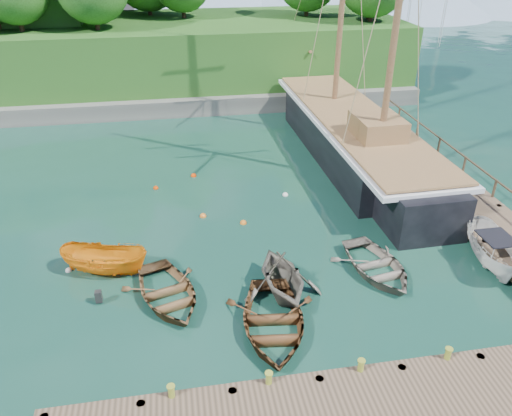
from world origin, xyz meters
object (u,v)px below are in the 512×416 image
at_px(rowboat_1, 281,293).
at_px(cabin_boat_white, 490,265).
at_px(rowboat_3, 376,272).
at_px(motorboat_orange, 107,273).
at_px(rowboat_2, 272,330).
at_px(schooner, 353,140).
at_px(rowboat_0, 168,300).

distance_m(rowboat_1, cabin_boat_white, 9.50).
distance_m(rowboat_3, motorboat_orange, 11.64).
height_order(rowboat_3, motorboat_orange, motorboat_orange).
xyz_separation_m(rowboat_2, motorboat_orange, (-6.35, 4.63, 0.00)).
xyz_separation_m(cabin_boat_white, schooner, (-2.05, 12.46, 1.13)).
relative_size(rowboat_2, motorboat_orange, 1.24).
bearing_deg(rowboat_3, schooner, 65.63).
bearing_deg(rowboat_0, cabin_boat_white, -17.62).
bearing_deg(schooner, cabin_boat_white, -81.98).
distance_m(rowboat_1, motorboat_orange, 7.60).
bearing_deg(rowboat_1, rowboat_3, 3.06).
xyz_separation_m(rowboat_0, rowboat_1, (4.56, -0.33, 0.00)).
relative_size(motorboat_orange, cabin_boat_white, 0.91).
bearing_deg(schooner, rowboat_1, -121.53).
height_order(rowboat_1, schooner, schooner).
relative_size(rowboat_1, rowboat_2, 0.77).
relative_size(rowboat_1, cabin_boat_white, 0.87).
bearing_deg(rowboat_1, rowboat_0, 170.00).
relative_size(rowboat_0, schooner, 0.16).
relative_size(rowboat_3, schooner, 0.15).
bearing_deg(rowboat_0, rowboat_1, -21.75).
bearing_deg(rowboat_2, cabin_boat_white, 19.81).
bearing_deg(rowboat_3, rowboat_1, 178.95).
relative_size(motorboat_orange, schooner, 0.14).
height_order(rowboat_1, rowboat_3, rowboat_1).
bearing_deg(rowboat_3, motorboat_orange, 160.66).
relative_size(rowboat_2, schooner, 0.17).
bearing_deg(rowboat_1, cabin_boat_white, -3.88).
bearing_deg(motorboat_orange, rowboat_2, -106.72).
bearing_deg(schooner, motorboat_orange, -146.34).
distance_m(cabin_boat_white, schooner, 12.68).
bearing_deg(motorboat_orange, schooner, -35.65).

